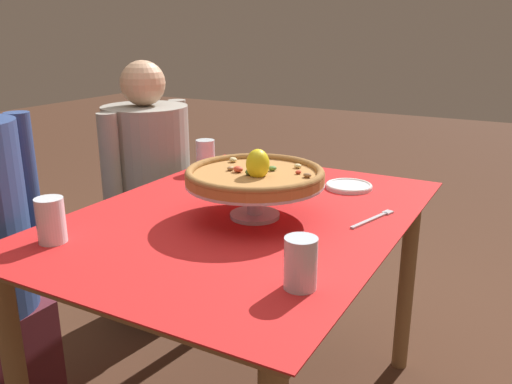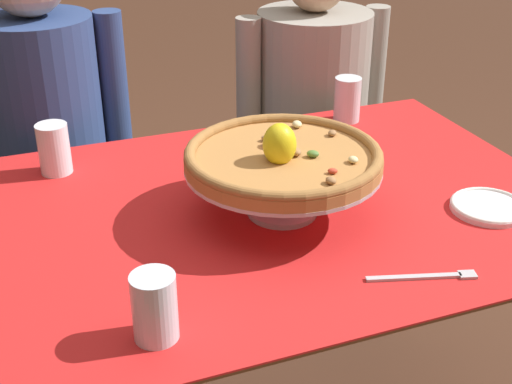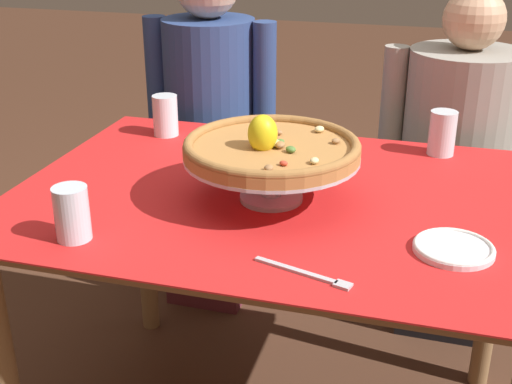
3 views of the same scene
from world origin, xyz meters
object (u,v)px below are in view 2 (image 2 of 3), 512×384
water_glass_back_left (54,152)px  diner_left (54,168)px  side_plate (489,207)px  diner_right (311,131)px  water_glass_front_left (155,311)px  pizza_stand (283,176)px  dinner_fork (428,277)px  water_glass_back_right (347,102)px  pizza (283,156)px

water_glass_back_left → diner_left: bearing=88.1°
side_plate → diner_right: 0.95m
water_glass_back_left → diner_left: 0.42m
water_glass_front_left → diner_right: (0.79, 1.09, -0.23)m
pizza_stand → diner_right: size_ratio=0.35×
pizza_stand → water_glass_front_left: size_ratio=3.51×
dinner_fork → diner_right: (0.28, 1.11, -0.18)m
pizza_stand → water_glass_back_right: bearing=48.9°
pizza → dinner_fork: (0.16, -0.32, -0.13)m
water_glass_back_right → water_glass_front_left: size_ratio=1.06×
pizza → side_plate: size_ratio=2.50×
water_glass_back_left → side_plate: size_ratio=0.74×
water_glass_back_left → water_glass_back_right: (0.81, 0.06, 0.00)m
pizza_stand → water_glass_front_left: water_glass_front_left is taller
pizza → diner_right: diner_right is taller
diner_right → water_glass_back_left: bearing=-155.1°
pizza → diner_left: 0.90m
pizza → dinner_fork: pizza is taller
pizza_stand → diner_right: 0.93m
diner_right → diner_left: bearing=-177.5°
pizza_stand → water_glass_back_left: 0.58m
pizza → side_plate: bearing=-19.1°
pizza → water_glass_back_left: pizza is taller
water_glass_front_left → diner_right: bearing=54.2°
water_glass_back_left → dinner_fork: size_ratio=0.60×
pizza → water_glass_front_left: 0.47m
water_glass_front_left → pizza_stand: bearing=41.3°
water_glass_back_right → diner_left: 0.88m
water_glass_front_left → diner_left: size_ratio=0.09×
water_glass_back_right → diner_left: (-0.80, 0.31, -0.21)m
water_glass_front_left → diner_left: (-0.07, 1.05, -0.21)m
pizza_stand → dinner_fork: size_ratio=2.03×
diner_left → diner_right: 0.86m
water_glass_front_left → side_plate: water_glass_front_left is taller
pizza → water_glass_front_left: pizza is taller
water_glass_back_right → diner_right: 0.42m
water_glass_front_left → diner_right: 1.36m
pizza → water_glass_back_left: (-0.43, 0.38, -0.08)m
side_plate → dinner_fork: side_plate is taller
dinner_fork → diner_right: 1.15m
pizza_stand → water_glass_back_left: (-0.43, 0.38, -0.03)m
water_glass_back_right → diner_right: size_ratio=0.11×
pizza_stand → pizza: pizza is taller
pizza → water_glass_back_left: 0.58m
water_glass_back_left → pizza: bearing=-41.4°
water_glass_front_left → dinner_fork: 0.51m
pizza → water_glass_back_right: pizza is taller
pizza_stand → water_glass_back_right: (0.38, 0.43, -0.03)m
water_glass_front_left → pizza: bearing=41.3°
pizza_stand → water_glass_back_left: water_glass_back_left is taller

